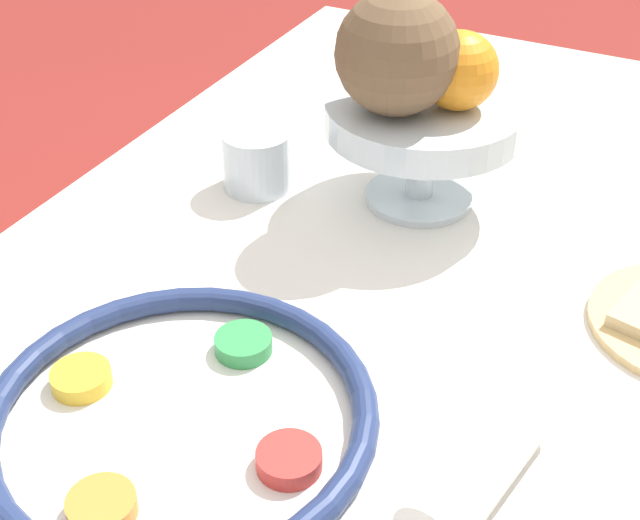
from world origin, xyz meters
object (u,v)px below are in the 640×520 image
orange_fruit (459,70)px  napkin_roll (479,467)px  cup_near (257,159)px  seder_plate (180,419)px  coconut (397,53)px  fruit_stand (424,124)px

orange_fruit → napkin_roll: orange_fruit is taller
cup_near → seder_plate: bearing=-159.1°
coconut → napkin_roll: coconut is taller
fruit_stand → napkin_roll: fruit_stand is taller
fruit_stand → seder_plate: bearing=174.9°
napkin_roll → cup_near: (0.29, 0.34, 0.01)m
napkin_roll → seder_plate: bearing=102.5°
fruit_stand → cup_near: (-0.05, 0.16, -0.05)m
orange_fruit → napkin_roll: 0.39m
coconut → cup_near: 0.20m
orange_fruit → cup_near: (-0.05, 0.19, -0.12)m
fruit_stand → orange_fruit: 0.07m
orange_fruit → cup_near: size_ratio=1.03×
fruit_stand → napkin_roll: size_ratio=1.33×
fruit_stand → cup_near: fruit_stand is taller
coconut → napkin_roll: size_ratio=0.78×
seder_plate → fruit_stand: size_ratio=1.48×
orange_fruit → coconut: (-0.03, 0.05, 0.02)m
coconut → napkin_roll: (-0.30, -0.19, -0.14)m
napkin_roll → coconut: bearing=32.6°
fruit_stand → cup_near: 0.18m
fruit_stand → cup_near: bearing=107.3°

